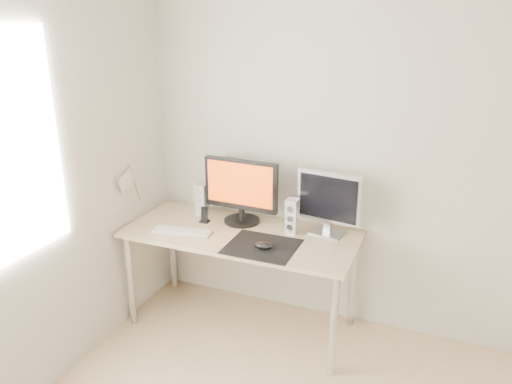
% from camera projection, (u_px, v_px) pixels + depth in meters
% --- Properties ---
extents(wall_back, '(3.50, 0.00, 3.50)m').
position_uv_depth(wall_back, '(393.00, 159.00, 3.25)').
color(wall_back, silver).
rests_on(wall_back, ground).
extents(mousepad, '(0.45, 0.40, 0.00)m').
position_uv_depth(mousepad, '(262.00, 246.00, 3.21)').
color(mousepad, black).
rests_on(mousepad, desk).
extents(mouse, '(0.12, 0.07, 0.04)m').
position_uv_depth(mouse, '(263.00, 245.00, 3.17)').
color(mouse, black).
rests_on(mouse, mousepad).
extents(desk, '(1.60, 0.70, 0.73)m').
position_uv_depth(desk, '(241.00, 242.00, 3.46)').
color(desk, '#D1B587').
rests_on(desk, ground).
extents(main_monitor, '(0.55, 0.27, 0.47)m').
position_uv_depth(main_monitor, '(241.00, 189.00, 3.51)').
color(main_monitor, black).
rests_on(main_monitor, desk).
extents(second_monitor, '(0.45, 0.19, 0.43)m').
position_uv_depth(second_monitor, '(329.00, 201.00, 3.32)').
color(second_monitor, silver).
rests_on(second_monitor, desk).
extents(speaker_left, '(0.08, 0.09, 0.24)m').
position_uv_depth(speaker_left, '(202.00, 199.00, 3.69)').
color(speaker_left, silver).
rests_on(speaker_left, desk).
extents(speaker_right, '(0.08, 0.09, 0.24)m').
position_uv_depth(speaker_right, '(292.00, 216.00, 3.38)').
color(speaker_right, white).
rests_on(speaker_right, desk).
extents(keyboard, '(0.43, 0.17, 0.02)m').
position_uv_depth(keyboard, '(182.00, 231.00, 3.42)').
color(keyboard, '#B5B5B7').
rests_on(keyboard, desk).
extents(phone_dock, '(0.06, 0.06, 0.12)m').
position_uv_depth(phone_dock, '(204.00, 218.00, 3.58)').
color(phone_dock, black).
rests_on(phone_dock, desk).
extents(pennant, '(0.01, 0.23, 0.29)m').
position_uv_depth(pennant, '(129.00, 181.00, 3.48)').
color(pennant, '#A57F54').
rests_on(pennant, wall_left).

